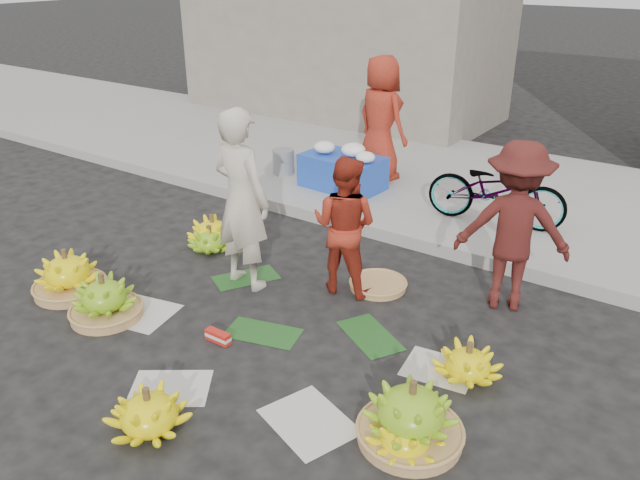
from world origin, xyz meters
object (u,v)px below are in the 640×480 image
Objects in this scene: banana_bunch_4 at (411,415)px; flower_table at (343,169)px; bicycle at (497,190)px; vendor_cream at (242,200)px; banana_bunch_0 at (68,274)px.

banana_bunch_4 is 0.72× the size of flower_table.
bicycle reaches higher than banana_bunch_4.
bicycle reaches higher than flower_table.
vendor_cream is 1.12× the size of bicycle.
banana_bunch_0 is 4.77m from bicycle.
flower_table is at bearing -73.46° from vendor_cream.
banana_bunch_4 is at bearing 0.95° from banana_bunch_0.
banana_bunch_4 is 0.45× the size of vendor_cream.
banana_bunch_4 is 4.77m from flower_table.
banana_bunch_0 is 0.66× the size of flower_table.
bicycle reaches higher than banana_bunch_0.
flower_table is at bearing 128.28° from banana_bunch_4.
vendor_cream is at bearing -74.33° from flower_table.
banana_bunch_4 reaches higher than banana_bunch_0.
banana_bunch_4 is 0.50× the size of bicycle.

